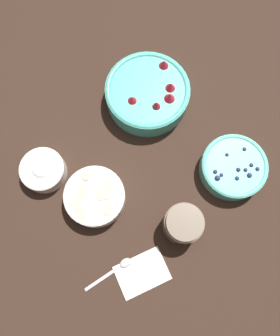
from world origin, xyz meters
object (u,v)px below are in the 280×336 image
object	(u,v)px
bowl_strawberries	(148,93)
bowl_bananas	(95,197)
jar_chocolate	(183,224)
bowl_cream	(43,170)
bowl_blueberries	(233,167)

from	to	relation	value
bowl_strawberries	bowl_bananas	size ratio (longest dim) A/B	1.50
jar_chocolate	bowl_cream	bearing A→B (deg)	-68.56
bowl_blueberries	bowl_bananas	world-z (taller)	bowl_blueberries
bowl_bananas	bowl_cream	size ratio (longest dim) A/B	1.33
bowl_blueberries	bowl_cream	distance (m)	0.52
bowl_cream	jar_chocolate	bearing A→B (deg)	111.44
bowl_strawberries	bowl_blueberries	bearing A→B (deg)	89.70
bowl_strawberries	bowl_blueberries	distance (m)	0.32
bowl_strawberries	bowl_blueberries	xyz separation A→B (m)	(0.00, 0.32, -0.01)
bowl_blueberries	bowl_strawberries	bearing A→B (deg)	-90.30
bowl_cream	jar_chocolate	distance (m)	0.40
bowl_bananas	bowl_cream	distance (m)	0.16
bowl_bananas	jar_chocolate	distance (m)	0.24
bowl_blueberries	jar_chocolate	world-z (taller)	jar_chocolate
jar_chocolate	bowl_blueberries	bearing A→B (deg)	179.73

